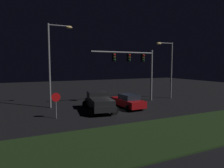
{
  "coord_description": "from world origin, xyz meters",
  "views": [
    {
      "loc": [
        -9.61,
        -18.73,
        4.56
      ],
      "look_at": [
        -0.7,
        0.57,
        2.58
      ],
      "focal_mm": 32.2,
      "sensor_mm": 36.0,
      "label": 1
    }
  ],
  "objects_px": {
    "car_sedan": "(128,101)",
    "street_lamp_left": "(54,56)",
    "pickup_truck": "(99,101)",
    "street_lamp_right": "(168,63)",
    "traffic_signal_gantry": "(135,63)",
    "stop_sign": "(56,101)"
  },
  "relations": [
    {
      "from": "pickup_truck",
      "to": "stop_sign",
      "type": "xyz_separation_m",
      "value": [
        -4.42,
        -1.33,
        0.56
      ]
    },
    {
      "from": "car_sedan",
      "to": "traffic_signal_gantry",
      "type": "distance_m",
      "value": 5.67
    },
    {
      "from": "car_sedan",
      "to": "stop_sign",
      "type": "bearing_deg",
      "value": 96.37
    },
    {
      "from": "car_sedan",
      "to": "street_lamp_left",
      "type": "xyz_separation_m",
      "value": [
        -7.07,
        3.59,
        4.81
      ]
    },
    {
      "from": "car_sedan",
      "to": "traffic_signal_gantry",
      "type": "relative_size",
      "value": 0.54
    },
    {
      "from": "street_lamp_left",
      "to": "street_lamp_right",
      "type": "bearing_deg",
      "value": -1.7
    },
    {
      "from": "pickup_truck",
      "to": "car_sedan",
      "type": "distance_m",
      "value": 3.32
    },
    {
      "from": "street_lamp_left",
      "to": "street_lamp_right",
      "type": "height_order",
      "value": "street_lamp_left"
    },
    {
      "from": "traffic_signal_gantry",
      "to": "stop_sign",
      "type": "height_order",
      "value": "traffic_signal_gantry"
    },
    {
      "from": "car_sedan",
      "to": "street_lamp_right",
      "type": "bearing_deg",
      "value": -70.95
    },
    {
      "from": "traffic_signal_gantry",
      "to": "street_lamp_left",
      "type": "relative_size",
      "value": 0.93
    },
    {
      "from": "car_sedan",
      "to": "pickup_truck",
      "type": "bearing_deg",
      "value": 85.18
    },
    {
      "from": "street_lamp_left",
      "to": "stop_sign",
      "type": "bearing_deg",
      "value": -97.89
    },
    {
      "from": "street_lamp_left",
      "to": "pickup_truck",
      "type": "bearing_deg",
      "value": -42.56
    },
    {
      "from": "street_lamp_right",
      "to": "stop_sign",
      "type": "bearing_deg",
      "value": -164.6
    },
    {
      "from": "car_sedan",
      "to": "traffic_signal_gantry",
      "type": "bearing_deg",
      "value": -44.91
    },
    {
      "from": "pickup_truck",
      "to": "stop_sign",
      "type": "relative_size",
      "value": 2.53
    },
    {
      "from": "traffic_signal_gantry",
      "to": "street_lamp_left",
      "type": "height_order",
      "value": "street_lamp_left"
    },
    {
      "from": "street_lamp_left",
      "to": "stop_sign",
      "type": "relative_size",
      "value": 4.0
    },
    {
      "from": "street_lamp_right",
      "to": "stop_sign",
      "type": "height_order",
      "value": "street_lamp_right"
    },
    {
      "from": "car_sedan",
      "to": "street_lamp_left",
      "type": "relative_size",
      "value": 0.5
    },
    {
      "from": "traffic_signal_gantry",
      "to": "stop_sign",
      "type": "distance_m",
      "value": 11.58
    }
  ]
}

